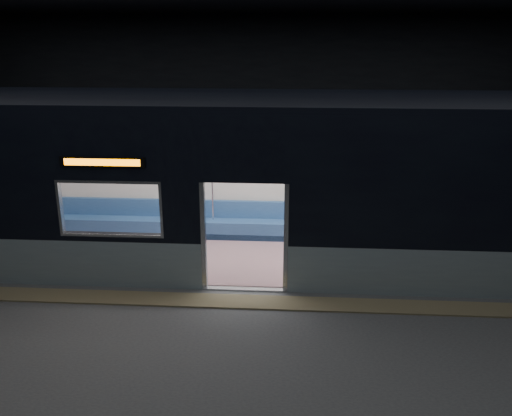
# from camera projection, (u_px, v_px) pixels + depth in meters

# --- Properties ---
(station_floor) EXTENTS (24.00, 14.00, 0.01)m
(station_floor) POSITION_uv_depth(u_px,v_px,m) (239.00, 319.00, 8.99)
(station_floor) COLOR #47494C
(station_floor) RESTS_ON ground
(station_envelope) EXTENTS (24.00, 14.00, 5.00)m
(station_envelope) POSITION_uv_depth(u_px,v_px,m) (237.00, 94.00, 7.85)
(station_envelope) COLOR black
(station_envelope) RESTS_ON station_floor
(tactile_strip) EXTENTS (22.80, 0.50, 0.03)m
(tactile_strip) POSITION_uv_depth(u_px,v_px,m) (242.00, 302.00, 9.50)
(tactile_strip) COLOR #8C7F59
(tactile_strip) RESTS_ON station_floor
(metro_car) EXTENTS (18.00, 3.04, 3.35)m
(metro_car) POSITION_uv_depth(u_px,v_px,m) (251.00, 173.00, 10.82)
(metro_car) COLOR #8FA4AB
(metro_car) RESTS_ON station_floor
(passenger) EXTENTS (0.44, 0.75, 1.48)m
(passenger) POSITION_uv_depth(u_px,v_px,m) (474.00, 210.00, 11.78)
(passenger) COLOR black
(passenger) RESTS_ON metro_car
(handbag) EXTENTS (0.37, 0.34, 0.16)m
(handbag) POSITION_uv_depth(u_px,v_px,m) (477.00, 219.00, 11.58)
(handbag) COLOR black
(handbag) RESTS_ON passenger
(transit_map) EXTENTS (0.98, 0.03, 0.64)m
(transit_map) POSITION_uv_depth(u_px,v_px,m) (478.00, 178.00, 11.87)
(transit_map) COLOR white
(transit_map) RESTS_ON metro_car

